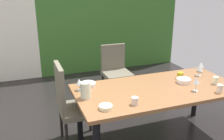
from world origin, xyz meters
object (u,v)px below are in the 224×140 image
object	(u,v)px
wine_glass_rear	(196,81)
pitcher_north	(86,90)
chair_head_far	(116,69)
wine_glass_front	(199,67)
cup_near_window	(180,76)
cup_right	(220,89)
wine_glass_left	(201,65)
serving_bowl_center	(106,107)
serving_bowl_near_shelf	(184,81)
cup_south	(215,80)
dining_table	(157,94)
serving_bowl_west	(88,84)
chair_left_far	(71,103)
cup_east	(135,101)
wine_glass_corner	(79,82)

from	to	relation	value
wine_glass_rear	pitcher_north	distance (m)	1.23
chair_head_far	wine_glass_front	distance (m)	1.43
cup_near_window	cup_right	world-z (taller)	cup_right
wine_glass_left	wine_glass_rear	size ratio (longest dim) A/B	0.86
cup_near_window	pitcher_north	size ratio (longest dim) A/B	0.49
serving_bowl_center	cup_near_window	size ratio (longest dim) A/B	1.56
serving_bowl_near_shelf	cup_right	xyz separation A→B (m)	(0.19, -0.39, 0.02)
chair_head_far	serving_bowl_center	distance (m)	1.81
chair_head_far	pitcher_north	size ratio (longest dim) A/B	5.10
cup_right	pitcher_north	size ratio (longest dim) A/B	0.53
chair_head_far	serving_bowl_center	xyz separation A→B (m)	(-0.73, -1.64, 0.22)
cup_south	dining_table	bearing A→B (deg)	169.32
wine_glass_rear	cup_south	xyz separation A→B (m)	(0.36, 0.09, -0.07)
cup_near_window	serving_bowl_west	bearing A→B (deg)	171.49
wine_glass_rear	cup_south	size ratio (longest dim) A/B	1.75
chair_left_far	cup_near_window	bearing A→B (deg)	84.21
cup_near_window	cup_south	size ratio (longest dim) A/B	0.94
serving_bowl_center	wine_glass_front	bearing A→B (deg)	17.29
wine_glass_left	cup_south	distance (m)	0.45
serving_bowl_center	cup_south	xyz separation A→B (m)	(1.45, 0.15, 0.03)
wine_glass_left	cup_near_window	world-z (taller)	wine_glass_left
wine_glass_rear	serving_bowl_near_shelf	world-z (taller)	wine_glass_rear
cup_south	wine_glass_left	bearing A→B (deg)	73.06
wine_glass_rear	cup_right	xyz separation A→B (m)	(0.22, -0.13, -0.07)
serving_bowl_center	cup_right	size ratio (longest dim) A/B	1.42
serving_bowl_west	serving_bowl_center	bearing A→B (deg)	-89.16
cup_east	cup_near_window	bearing A→B (deg)	28.32
dining_table	wine_glass_left	size ratio (longest dim) A/B	13.97
wine_glass_rear	chair_left_far	bearing A→B (deg)	158.20
wine_glass_rear	pitcher_north	size ratio (longest dim) A/B	0.90
serving_bowl_west	cup_right	bearing A→B (deg)	-27.73
wine_glass_corner	serving_bowl_near_shelf	bearing A→B (deg)	-9.77
dining_table	serving_bowl_near_shelf	xyz separation A→B (m)	(0.37, 0.03, 0.10)
wine_glass_front	cup_east	xyz separation A→B (m)	(-1.14, -0.46, -0.08)
wine_glass_rear	serving_bowl_west	size ratio (longest dim) A/B	0.89
serving_bowl_center	pitcher_north	xyz separation A→B (m)	(-0.12, 0.31, 0.07)
wine_glass_rear	serving_bowl_center	bearing A→B (deg)	-177.02
chair_left_far	serving_bowl_center	size ratio (longest dim) A/B	7.56
cup_south	cup_east	bearing A→B (deg)	-171.95
wine_glass_front	serving_bowl_west	xyz separation A→B (m)	(-1.45, 0.17, -0.10)
wine_glass_corner	chair_head_far	bearing A→B (deg)	52.11
pitcher_north	serving_bowl_center	bearing A→B (deg)	-69.28
cup_near_window	wine_glass_front	bearing A→B (deg)	0.91
wine_glass_corner	cup_right	world-z (taller)	wine_glass_corner
wine_glass_left	wine_glass_front	bearing A→B (deg)	-135.72
cup_east	serving_bowl_center	bearing A→B (deg)	177.47
chair_left_far	cup_near_window	size ratio (longest dim) A/B	11.78
chair_left_far	cup_south	distance (m)	1.75
cup_east	dining_table	bearing A→B (deg)	34.17
wine_glass_corner	cup_south	world-z (taller)	wine_glass_corner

